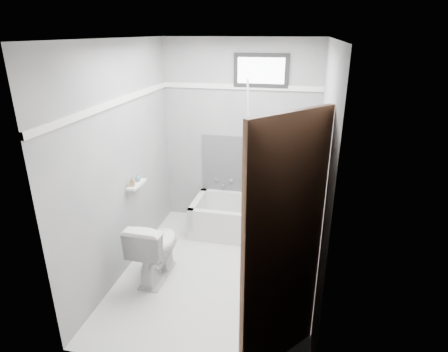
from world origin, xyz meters
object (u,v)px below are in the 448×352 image
(door, at_px, (321,280))
(soap_bottle_b, at_px, (138,177))
(bathtub, at_px, (251,219))
(soap_bottle_a, at_px, (132,181))
(office_chair, at_px, (286,186))
(toilet, at_px, (155,248))

(door, height_order, soap_bottle_b, door)
(bathtub, bearing_deg, soap_bottle_a, -143.71)
(door, xyz_separation_m, soap_bottle_b, (-1.92, 1.49, -0.04))
(office_chair, bearing_deg, soap_bottle_b, -135.44)
(office_chair, height_order, soap_bottle_b, office_chair)
(office_chair, distance_m, toilet, 1.73)
(door, distance_m, soap_bottle_a, 2.35)
(bathtub, xyz_separation_m, door, (0.75, -2.21, 0.79))
(door, bearing_deg, toilet, 145.55)
(soap_bottle_a, xyz_separation_m, soap_bottle_b, (0.00, 0.14, -0.01))
(bathtub, relative_size, soap_bottle_b, 17.98)
(office_chair, bearing_deg, toilet, -118.58)
(toilet, bearing_deg, bathtub, -125.89)
(office_chair, distance_m, soap_bottle_a, 1.83)
(toilet, distance_m, soap_bottle_a, 0.74)
(office_chair, xyz_separation_m, toilet, (-1.27, -1.13, -0.36))
(toilet, height_order, soap_bottle_a, soap_bottle_a)
(door, bearing_deg, soap_bottle_a, 144.87)
(door, height_order, soap_bottle_a, door)
(bathtub, xyz_separation_m, soap_bottle_a, (-1.17, -0.86, 0.76))
(office_chair, relative_size, door, 0.58)
(toilet, bearing_deg, office_chair, -136.80)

